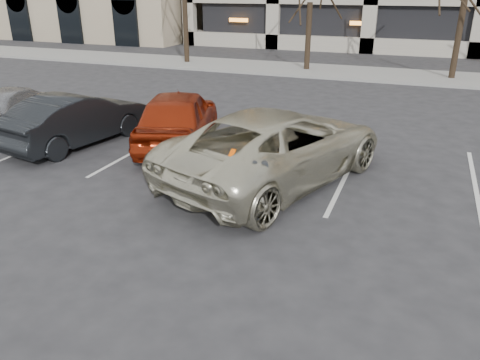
{
  "coord_description": "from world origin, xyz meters",
  "views": [
    {
      "loc": [
        2.79,
        -8.37,
        4.13
      ],
      "look_at": [
        0.03,
        -1.3,
        0.98
      ],
      "focal_mm": 35.0,
      "sensor_mm": 36.0,
      "label": 1
    }
  ],
  "objects_px": {
    "suv_silver": "(277,145)",
    "car_red": "(178,117)",
    "parking_meter": "(259,178)",
    "car_dark": "(77,119)",
    "car_silver": "(17,106)"
  },
  "relations": [
    {
      "from": "car_silver",
      "to": "suv_silver",
      "type": "bearing_deg",
      "value": 160.73
    },
    {
      "from": "car_dark",
      "to": "car_silver",
      "type": "height_order",
      "value": "car_dark"
    },
    {
      "from": "parking_meter",
      "to": "car_red",
      "type": "relative_size",
      "value": 0.27
    },
    {
      "from": "suv_silver",
      "to": "car_dark",
      "type": "bearing_deg",
      "value": 14.38
    },
    {
      "from": "suv_silver",
      "to": "car_silver",
      "type": "relative_size",
      "value": 1.54
    },
    {
      "from": "car_red",
      "to": "car_dark",
      "type": "height_order",
      "value": "car_red"
    },
    {
      "from": "parking_meter",
      "to": "suv_silver",
      "type": "distance_m",
      "value": 2.31
    },
    {
      "from": "parking_meter",
      "to": "car_silver",
      "type": "height_order",
      "value": "parking_meter"
    },
    {
      "from": "suv_silver",
      "to": "car_red",
      "type": "bearing_deg",
      "value": -4.99
    },
    {
      "from": "suv_silver",
      "to": "car_dark",
      "type": "height_order",
      "value": "suv_silver"
    },
    {
      "from": "car_dark",
      "to": "car_red",
      "type": "bearing_deg",
      "value": -149.78
    },
    {
      "from": "parking_meter",
      "to": "suv_silver",
      "type": "bearing_deg",
      "value": 76.69
    },
    {
      "from": "suv_silver",
      "to": "car_red",
      "type": "relative_size",
      "value": 1.42
    },
    {
      "from": "suv_silver",
      "to": "car_red",
      "type": "distance_m",
      "value": 3.65
    },
    {
      "from": "parking_meter",
      "to": "car_silver",
      "type": "relative_size",
      "value": 0.3
    }
  ]
}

